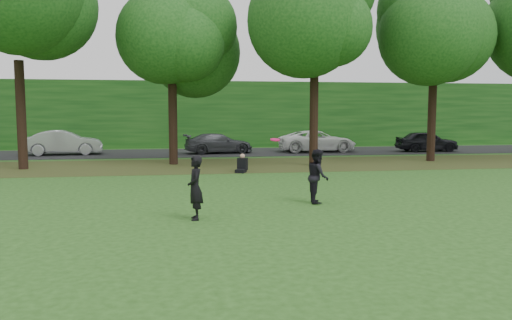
{
  "coord_description": "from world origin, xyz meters",
  "views": [
    {
      "loc": [
        -2.77,
        -12.04,
        2.71
      ],
      "look_at": [
        -0.52,
        2.28,
        1.3
      ],
      "focal_mm": 35.0,
      "sensor_mm": 36.0,
      "label": 1
    }
  ],
  "objects_px": {
    "player_right": "(318,176)",
    "seated_person": "(242,165)",
    "player_left": "(195,188)",
    "frisbee": "(275,140)"
  },
  "relations": [
    {
      "from": "player_right",
      "to": "seated_person",
      "type": "relative_size",
      "value": 1.93
    },
    {
      "from": "player_left",
      "to": "seated_person",
      "type": "relative_size",
      "value": 1.94
    },
    {
      "from": "frisbee",
      "to": "player_right",
      "type": "bearing_deg",
      "value": 27.7
    },
    {
      "from": "player_left",
      "to": "player_right",
      "type": "height_order",
      "value": "player_left"
    },
    {
      "from": "player_left",
      "to": "frisbee",
      "type": "height_order",
      "value": "frisbee"
    },
    {
      "from": "frisbee",
      "to": "seated_person",
      "type": "xyz_separation_m",
      "value": [
        0.18,
        8.58,
        -1.63
      ]
    },
    {
      "from": "player_left",
      "to": "frisbee",
      "type": "distance_m",
      "value": 2.7
    },
    {
      "from": "player_right",
      "to": "seated_person",
      "type": "bearing_deg",
      "value": 18.58
    },
    {
      "from": "player_right",
      "to": "frisbee",
      "type": "xyz_separation_m",
      "value": [
        -1.44,
        -0.76,
        1.14
      ]
    },
    {
      "from": "player_left",
      "to": "frisbee",
      "type": "xyz_separation_m",
      "value": [
        2.23,
        1.01,
        1.13
      ]
    }
  ]
}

